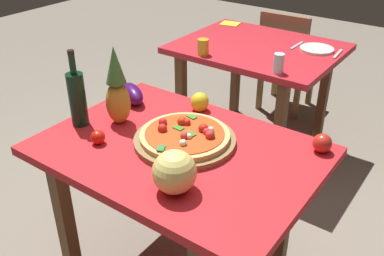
# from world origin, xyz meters

# --- Properties ---
(display_table) EXTENTS (1.14, 0.82, 0.77)m
(display_table) POSITION_xyz_m (0.00, 0.00, 0.66)
(display_table) COLOR brown
(display_table) RESTS_ON ground_plane
(background_table) EXTENTS (1.06, 0.85, 0.77)m
(background_table) POSITION_xyz_m (-0.34, 1.33, 0.66)
(background_table) COLOR brown
(background_table) RESTS_ON ground_plane
(dining_chair) EXTENTS (0.42, 0.42, 0.85)m
(dining_chair) POSITION_xyz_m (-0.41, 1.98, 0.48)
(dining_chair) COLOR olive
(dining_chair) RESTS_ON ground_plane
(pizza_board) EXTENTS (0.43, 0.43, 0.02)m
(pizza_board) POSITION_xyz_m (0.00, 0.04, 0.78)
(pizza_board) COLOR olive
(pizza_board) RESTS_ON display_table
(pizza) EXTENTS (0.38, 0.38, 0.06)m
(pizza) POSITION_xyz_m (0.00, 0.04, 0.81)
(pizza) COLOR #E3AA65
(pizza) RESTS_ON pizza_board
(wine_bottle) EXTENTS (0.08, 0.08, 0.35)m
(wine_bottle) POSITION_xyz_m (-0.48, -0.10, 0.90)
(wine_bottle) COLOR black
(wine_bottle) RESTS_ON display_table
(pineapple_left) EXTENTS (0.11, 0.11, 0.36)m
(pineapple_left) POSITION_xyz_m (-0.35, 0.01, 0.93)
(pineapple_left) COLOR #BF872E
(pineapple_left) RESTS_ON display_table
(melon) EXTENTS (0.16, 0.16, 0.16)m
(melon) POSITION_xyz_m (0.16, -0.24, 0.85)
(melon) COLOR #DECE6D
(melon) RESTS_ON display_table
(bell_pepper) EXTENTS (0.09, 0.09, 0.10)m
(bell_pepper) POSITION_xyz_m (-0.12, 0.32, 0.81)
(bell_pepper) COLOR yellow
(bell_pepper) RESTS_ON display_table
(eggplant) EXTENTS (0.22, 0.17, 0.09)m
(eggplant) POSITION_xyz_m (-0.45, 0.20, 0.81)
(eggplant) COLOR #3B0E50
(eggplant) RESTS_ON display_table
(tomato_near_board) EXTENTS (0.06, 0.06, 0.06)m
(tomato_near_board) POSITION_xyz_m (-0.29, -0.17, 0.80)
(tomato_near_board) COLOR red
(tomato_near_board) RESTS_ON display_table
(tomato_at_corner) EXTENTS (0.08, 0.08, 0.08)m
(tomato_at_corner) POSITION_xyz_m (0.49, 0.31, 0.81)
(tomato_at_corner) COLOR red
(tomato_at_corner) RESTS_ON display_table
(drinking_glass_juice) EXTENTS (0.07, 0.07, 0.10)m
(drinking_glass_juice) POSITION_xyz_m (-0.54, 0.97, 0.82)
(drinking_glass_juice) COLOR #F4A526
(drinking_glass_juice) RESTS_ON background_table
(drinking_glass_water) EXTENTS (0.06, 0.06, 0.11)m
(drinking_glass_water) POSITION_xyz_m (-0.03, 0.98, 0.83)
(drinking_glass_water) COLOR silver
(drinking_glass_water) RESTS_ON background_table
(dinner_plate) EXTENTS (0.22, 0.22, 0.02)m
(dinner_plate) POSITION_xyz_m (0.01, 1.47, 0.78)
(dinner_plate) COLOR white
(dinner_plate) RESTS_ON background_table
(fork_utensil) EXTENTS (0.02, 0.18, 0.01)m
(fork_utensil) POSITION_xyz_m (-0.13, 1.47, 0.77)
(fork_utensil) COLOR silver
(fork_utensil) RESTS_ON background_table
(knife_utensil) EXTENTS (0.03, 0.18, 0.01)m
(knife_utensil) POSITION_xyz_m (0.15, 1.47, 0.77)
(knife_utensil) COLOR silver
(knife_utensil) RESTS_ON background_table
(napkin_folded) EXTENTS (0.16, 0.15, 0.01)m
(napkin_folded) POSITION_xyz_m (-0.76, 1.65, 0.77)
(napkin_folded) COLOR yellow
(napkin_folded) RESTS_ON background_table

